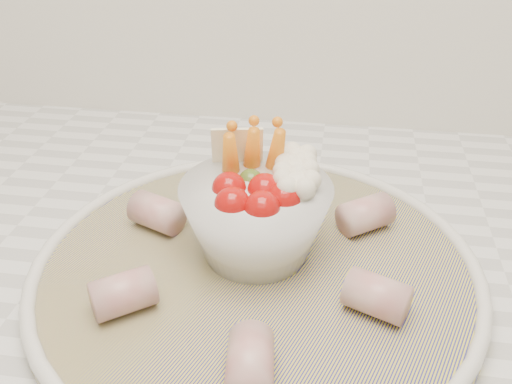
# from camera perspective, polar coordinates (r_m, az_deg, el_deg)

# --- Properties ---
(serving_platter) EXTENTS (0.48, 0.48, 0.02)m
(serving_platter) POSITION_cam_1_polar(r_m,az_deg,el_deg) (0.48, -0.01, -7.68)
(serving_platter) COLOR navy
(serving_platter) RESTS_ON kitchen_counter
(veggie_bowl) EXTENTS (0.13, 0.13, 0.11)m
(veggie_bowl) POSITION_cam_1_polar(r_m,az_deg,el_deg) (0.47, 0.23, -2.03)
(veggie_bowl) COLOR silver
(veggie_bowl) RESTS_ON serving_platter
(cured_meat_rolls) EXTENTS (0.25, 0.29, 0.03)m
(cured_meat_rolls) POSITION_cam_1_polar(r_m,az_deg,el_deg) (0.47, -0.01, -5.83)
(cured_meat_rolls) COLOR #AB4E4E
(cured_meat_rolls) RESTS_ON serving_platter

